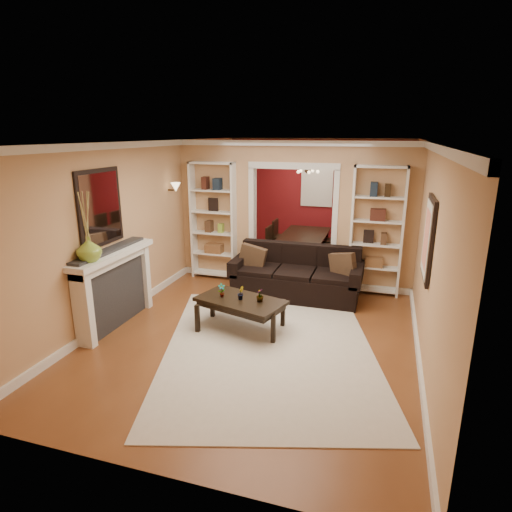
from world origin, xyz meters
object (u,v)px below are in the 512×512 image
(fireplace, at_px, (116,289))
(bookshelf_right, at_px, (377,232))
(coffee_table, at_px, (241,314))
(bookshelf_left, at_px, (214,221))
(dining_table, at_px, (305,248))
(sofa, at_px, (296,273))

(fireplace, bearing_deg, bookshelf_right, 34.80)
(bookshelf_right, bearing_deg, coffee_table, -130.19)
(bookshelf_left, distance_m, bookshelf_right, 3.10)
(coffee_table, height_order, fireplace, fireplace)
(fireplace, distance_m, dining_table, 4.67)
(sofa, distance_m, fireplace, 3.05)
(sofa, bearing_deg, coffee_table, -107.93)
(fireplace, bearing_deg, bookshelf_left, 77.95)
(coffee_table, height_order, dining_table, dining_table)
(sofa, distance_m, bookshelf_left, 2.02)
(bookshelf_left, bearing_deg, bookshelf_right, 0.00)
(bookshelf_left, relative_size, dining_table, 1.29)
(coffee_table, distance_m, fireplace, 1.91)
(fireplace, relative_size, dining_table, 0.95)
(bookshelf_right, height_order, dining_table, bookshelf_right)
(bookshelf_right, height_order, fireplace, bookshelf_right)
(fireplace, bearing_deg, coffee_table, 12.06)
(sofa, height_order, fireplace, fireplace)
(fireplace, bearing_deg, dining_table, 63.55)
(sofa, relative_size, coffee_table, 1.80)
(bookshelf_right, distance_m, fireplace, 4.47)
(bookshelf_left, height_order, dining_table, bookshelf_left)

